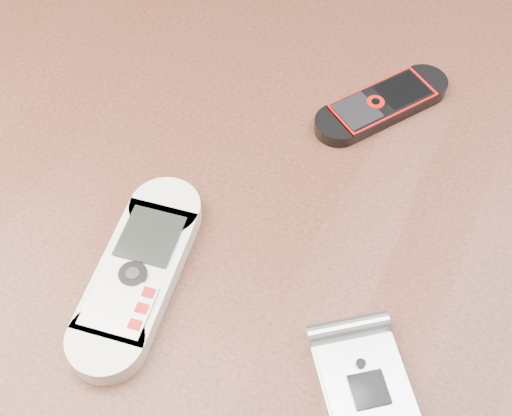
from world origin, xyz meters
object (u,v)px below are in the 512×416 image
Objects in this scene: table at (251,279)px; nokia_black_red at (382,104)px; motorola_razr at (369,398)px; nokia_white at (138,273)px.

nokia_black_red is at bearing 68.74° from table.
table is 0.19m from nokia_black_red.
table is 0.21m from motorola_razr.
nokia_white is 1.26× the size of nokia_black_red.
nokia_black_red is 0.27m from motorola_razr.
table is 0.15m from nokia_white.
nokia_white is 1.52× the size of motorola_razr.
table is at bearing 52.53° from nokia_white.
motorola_razr is (0.08, -0.25, 0.00)m from nokia_black_red.
nokia_black_red is (0.11, 0.24, -0.00)m from nokia_white.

